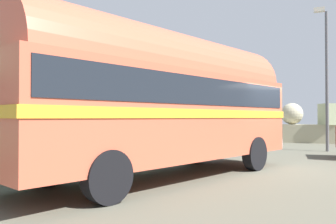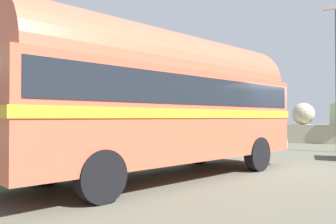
% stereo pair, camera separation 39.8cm
% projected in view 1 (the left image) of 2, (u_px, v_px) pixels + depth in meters
% --- Properties ---
extents(ground, '(32.00, 26.00, 0.02)m').
position_uv_depth(ground, '(264.00, 168.00, 10.29)').
color(ground, '#575548').
extents(breakwater, '(31.36, 2.05, 2.47)m').
position_uv_depth(breakwater, '(284.00, 129.00, 21.23)').
color(breakwater, tan).
rests_on(breakwater, ground).
extents(vintage_coach, '(5.40, 8.86, 3.70)m').
position_uv_depth(vintage_coach, '(165.00, 97.00, 8.64)').
color(vintage_coach, black).
rests_on(vintage_coach, ground).
extents(second_coach, '(4.33, 8.91, 3.70)m').
position_uv_depth(second_coach, '(13.00, 100.00, 10.03)').
color(second_coach, black).
rests_on(second_coach, ground).
extents(lamp_post, '(0.62, 0.92, 6.30)m').
position_uv_depth(lamp_post, '(326.00, 72.00, 15.16)').
color(lamp_post, '#5B5B60').
rests_on(lamp_post, ground).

